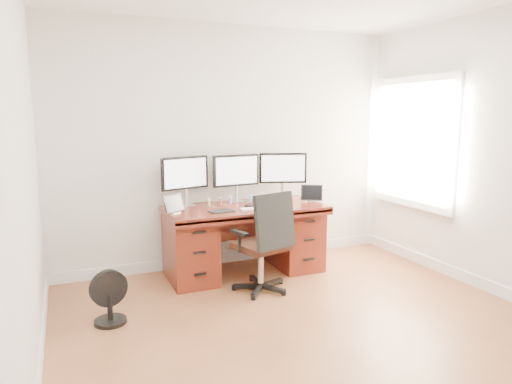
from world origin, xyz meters
name	(u,v)px	position (x,y,z in m)	size (l,w,h in m)	color
ground	(335,350)	(0.00, 0.00, 0.00)	(4.50, 4.50, 0.00)	#905A37
back_wall	(230,147)	(0.00, 2.25, 1.35)	(4.00, 0.10, 2.70)	white
desk	(244,237)	(0.00, 1.83, 0.40)	(1.70, 0.80, 0.75)	#5E1D12
office_chair	(264,259)	(-0.03, 1.24, 0.33)	(0.65, 0.65, 1.00)	black
floor_fan	(109,298)	(-1.48, 1.10, 0.22)	(0.31, 0.26, 0.45)	black
monitor_left	(185,175)	(-0.58, 2.07, 1.09)	(0.54, 0.19, 0.53)	silver
monitor_center	(236,172)	(0.00, 2.07, 1.09)	(0.55, 0.16, 0.53)	silver
monitor_right	(283,170)	(0.58, 2.07, 1.09)	(0.53, 0.21, 0.53)	silver
tablet_left	(174,205)	(-0.78, 1.75, 0.84)	(0.24, 0.18, 0.19)	silver
tablet_right	(312,194)	(0.79, 1.75, 0.84)	(0.24, 0.18, 0.19)	silver
keyboard	(253,209)	(0.00, 1.60, 0.76)	(0.26, 0.11, 0.01)	white
trackpad	(267,207)	(0.19, 1.66, 0.76)	(0.13, 0.13, 0.01)	silver
drawing_tablet	(221,211)	(-0.32, 1.63, 0.76)	(0.24, 0.15, 0.01)	black
phone	(250,206)	(0.05, 1.78, 0.76)	(0.12, 0.06, 0.01)	black
figurine_yellow	(209,202)	(-0.36, 1.95, 0.80)	(0.04, 0.04, 0.09)	#E6CF7B
figurine_brown	(220,201)	(-0.23, 1.95, 0.80)	(0.04, 0.04, 0.09)	#896247
figurine_purple	(230,200)	(-0.11, 1.95, 0.80)	(0.04, 0.04, 0.09)	#BB77DB
figurine_blue	(250,199)	(0.12, 1.95, 0.80)	(0.04, 0.04, 0.09)	#59A5E5
figurine_orange	(258,198)	(0.22, 1.95, 0.80)	(0.04, 0.04, 0.09)	gold
figurine_pink	(269,197)	(0.35, 1.95, 0.80)	(0.04, 0.04, 0.09)	pink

